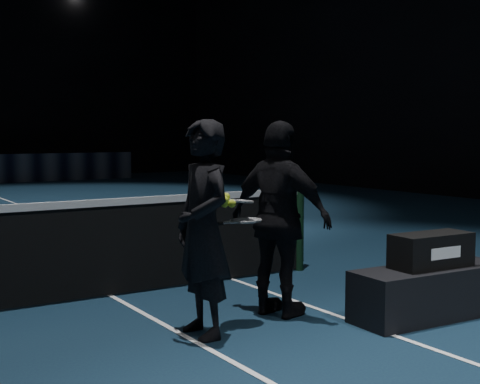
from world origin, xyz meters
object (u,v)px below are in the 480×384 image
object	(u,v)px
racket_lower	(246,220)
racket_bag	(431,250)
player_bench	(430,292)
player_b	(280,219)
racket_upper	(238,201)
player_a	(203,229)
tennis_balls	(228,202)

from	to	relation	value
racket_lower	racket_bag	bearing A→B (deg)	-34.91
player_bench	player_b	bearing A→B (deg)	147.44
racket_bag	racket_upper	size ratio (longest dim) A/B	1.07
player_bench	player_a	distance (m)	2.08
player_b	racket_upper	size ratio (longest dim) A/B	2.48
player_bench	tennis_balls	distance (m)	1.94
player_bench	player_a	bearing A→B (deg)	165.16
player_bench	player_b	size ratio (longest dim) A/B	0.86
racket_bag	player_b	xyz separation A→B (m)	(-1.05, 0.74, 0.26)
racket_bag	racket_upper	xyz separation A→B (m)	(-1.50, 0.71, 0.44)
player_bench	racket_upper	distance (m)	1.84
racket_upper	tennis_balls	size ratio (longest dim) A/B	5.67
tennis_balls	player_b	bearing A→B (deg)	9.33
racket_bag	racket_lower	size ratio (longest dim) A/B	1.07
racket_lower	racket_upper	bearing A→B (deg)	141.34
player_b	racket_lower	world-z (taller)	player_b
player_a	racket_lower	size ratio (longest dim) A/B	2.48
player_b	tennis_balls	size ratio (longest dim) A/B	14.03
racket_lower	racket_upper	size ratio (longest dim) A/B	1.00
player_a	racket_bag	bearing A→B (deg)	72.86
racket_bag	tennis_balls	size ratio (longest dim) A/B	6.06
racket_upper	racket_lower	bearing A→B (deg)	-42.66
player_a	tennis_balls	distance (m)	0.32
tennis_balls	racket_lower	bearing A→B (deg)	8.34
racket_bag	player_b	bearing A→B (deg)	147.44
racket_lower	player_b	bearing A→B (deg)	0.00
player_bench	racket_bag	size ratio (longest dim) A/B	2.00
racket_bag	player_a	distance (m)	2.00
tennis_balls	player_a	bearing A→B (deg)	-169.07
player_b	tennis_balls	world-z (taller)	player_b
player_b	racket_upper	distance (m)	0.49
racket_bag	racket_lower	xyz separation A→B (m)	(-1.44, 0.68, 0.28)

